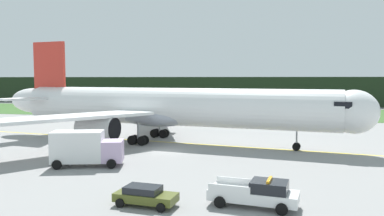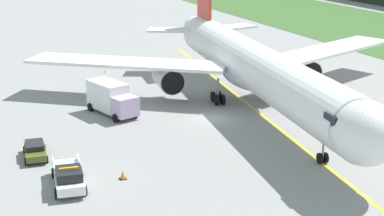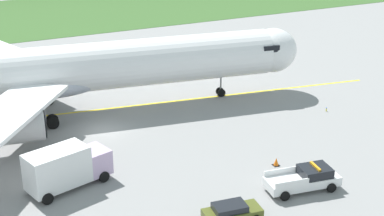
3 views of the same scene
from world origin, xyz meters
name	(u,v)px [view 3 (image 3 of 3)]	position (x,y,z in m)	size (l,w,h in m)	color
ground	(102,131)	(0.00, 0.00, 0.00)	(320.00, 320.00, 0.00)	gray
grass_verge	(15,18)	(0.00, 51.49, 0.02)	(320.00, 32.39, 0.04)	#375D2A
taxiway_centerline_main	(75,112)	(-1.21, 5.75, 0.00)	(67.27, 0.30, 0.01)	yellow
airliner	(62,71)	(-2.11, 5.87, 4.54)	(51.18, 47.35, 13.71)	white
ops_pickup_truck	(305,179)	(11.10, -17.07, 0.91)	(6.00, 2.93, 1.94)	white
catering_truck	(66,167)	(-5.48, -9.01, 1.79)	(7.03, 4.26, 3.54)	#C1A4CB
staff_car	(232,212)	(3.89, -18.45, 0.70)	(4.27, 2.26, 1.30)	#4D541E
apron_cone	(276,162)	(11.25, -12.84, 0.34)	(0.55, 0.55, 0.69)	black
taxiway_edge_light_east	(326,109)	(22.47, -4.97, 0.22)	(0.12, 0.12, 0.41)	yellow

